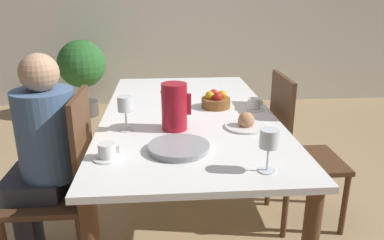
{
  "coord_description": "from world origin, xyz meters",
  "views": [
    {
      "loc": [
        -0.14,
        -2.12,
        1.45
      ],
      "look_at": [
        0.0,
        -0.28,
        0.81
      ],
      "focal_mm": 35.0,
      "sensor_mm": 36.0,
      "label": 1
    }
  ],
  "objects_px": {
    "person_seated": "(42,146)",
    "serving_tray": "(179,148)",
    "wine_glass_juice": "(269,141)",
    "teacup_near_person": "(107,152)",
    "fruit_bowl": "(216,101)",
    "chair_person_side": "(64,182)",
    "potted_plant": "(82,68)",
    "wine_glass_water": "(125,106)",
    "teacup_across": "(254,105)",
    "red_pitcher": "(174,106)",
    "chair_opposite": "(296,150)",
    "bread_plate": "(246,123)"
  },
  "relations": [
    {
      "from": "person_seated",
      "to": "wine_glass_juice",
      "type": "height_order",
      "value": "person_seated"
    },
    {
      "from": "chair_opposite",
      "to": "serving_tray",
      "type": "distance_m",
      "value": 0.97
    },
    {
      "from": "red_pitcher",
      "to": "chair_opposite",
      "type": "bearing_deg",
      "value": 18.53
    },
    {
      "from": "potted_plant",
      "to": "person_seated",
      "type": "bearing_deg",
      "value": -82.91
    },
    {
      "from": "chair_opposite",
      "to": "red_pitcher",
      "type": "relative_size",
      "value": 3.98
    },
    {
      "from": "wine_glass_water",
      "to": "potted_plant",
      "type": "height_order",
      "value": "wine_glass_water"
    },
    {
      "from": "bread_plate",
      "to": "teacup_across",
      "type": "bearing_deg",
      "value": 69.55
    },
    {
      "from": "teacup_across",
      "to": "chair_opposite",
      "type": "bearing_deg",
      "value": -9.16
    },
    {
      "from": "teacup_near_person",
      "to": "potted_plant",
      "type": "height_order",
      "value": "potted_plant"
    },
    {
      "from": "person_seated",
      "to": "potted_plant",
      "type": "distance_m",
      "value": 2.65
    },
    {
      "from": "person_seated",
      "to": "serving_tray",
      "type": "height_order",
      "value": "person_seated"
    },
    {
      "from": "wine_glass_juice",
      "to": "chair_person_side",
      "type": "bearing_deg",
      "value": 154.17
    },
    {
      "from": "chair_opposite",
      "to": "bread_plate",
      "type": "distance_m",
      "value": 0.55
    },
    {
      "from": "fruit_bowl",
      "to": "chair_opposite",
      "type": "bearing_deg",
      "value": -12.22
    },
    {
      "from": "serving_tray",
      "to": "chair_opposite",
      "type": "bearing_deg",
      "value": 35.5
    },
    {
      "from": "potted_plant",
      "to": "teacup_across",
      "type": "bearing_deg",
      "value": -56.92
    },
    {
      "from": "wine_glass_water",
      "to": "fruit_bowl",
      "type": "distance_m",
      "value": 0.64
    },
    {
      "from": "wine_glass_juice",
      "to": "teacup_across",
      "type": "bearing_deg",
      "value": 80.3
    },
    {
      "from": "chair_person_side",
      "to": "teacup_across",
      "type": "distance_m",
      "value": 1.17
    },
    {
      "from": "chair_person_side",
      "to": "potted_plant",
      "type": "distance_m",
      "value": 2.7
    },
    {
      "from": "wine_glass_juice",
      "to": "fruit_bowl",
      "type": "height_order",
      "value": "wine_glass_juice"
    },
    {
      "from": "chair_opposite",
      "to": "wine_glass_juice",
      "type": "distance_m",
      "value": 0.96
    },
    {
      "from": "teacup_near_person",
      "to": "serving_tray",
      "type": "height_order",
      "value": "teacup_near_person"
    },
    {
      "from": "wine_glass_water",
      "to": "fruit_bowl",
      "type": "bearing_deg",
      "value": 35.22
    },
    {
      "from": "chair_opposite",
      "to": "potted_plant",
      "type": "height_order",
      "value": "chair_opposite"
    },
    {
      "from": "red_pitcher",
      "to": "teacup_across",
      "type": "distance_m",
      "value": 0.59
    },
    {
      "from": "chair_opposite",
      "to": "person_seated",
      "type": "bearing_deg",
      "value": -79.13
    },
    {
      "from": "bread_plate",
      "to": "chair_person_side",
      "type": "bearing_deg",
      "value": -177.04
    },
    {
      "from": "chair_person_side",
      "to": "wine_glass_juice",
      "type": "relative_size",
      "value": 5.46
    },
    {
      "from": "chair_opposite",
      "to": "wine_glass_water",
      "type": "distance_m",
      "value": 1.12
    },
    {
      "from": "person_seated",
      "to": "bread_plate",
      "type": "xyz_separation_m",
      "value": [
        1.06,
        0.01,
        0.09
      ]
    },
    {
      "from": "bread_plate",
      "to": "fruit_bowl",
      "type": "height_order",
      "value": "fruit_bowl"
    },
    {
      "from": "person_seated",
      "to": "fruit_bowl",
      "type": "relative_size",
      "value": 6.56
    },
    {
      "from": "serving_tray",
      "to": "potted_plant",
      "type": "xyz_separation_m",
      "value": [
        -1.02,
        2.89,
        -0.18
      ]
    },
    {
      "from": "chair_opposite",
      "to": "serving_tray",
      "type": "relative_size",
      "value": 3.47
    },
    {
      "from": "red_pitcher",
      "to": "serving_tray",
      "type": "distance_m",
      "value": 0.3
    },
    {
      "from": "chair_opposite",
      "to": "wine_glass_juice",
      "type": "relative_size",
      "value": 5.46
    },
    {
      "from": "wine_glass_juice",
      "to": "teacup_near_person",
      "type": "xyz_separation_m",
      "value": [
        -0.66,
        0.17,
        -0.1
      ]
    },
    {
      "from": "potted_plant",
      "to": "wine_glass_juice",
      "type": "bearing_deg",
      "value": -66.42
    },
    {
      "from": "red_pitcher",
      "to": "wine_glass_juice",
      "type": "height_order",
      "value": "red_pitcher"
    },
    {
      "from": "chair_person_side",
      "to": "serving_tray",
      "type": "xyz_separation_m",
      "value": [
        0.6,
        -0.22,
        0.27
      ]
    },
    {
      "from": "red_pitcher",
      "to": "bread_plate",
      "type": "xyz_separation_m",
      "value": [
        0.38,
        -0.01,
        -0.1
      ]
    },
    {
      "from": "teacup_across",
      "to": "potted_plant",
      "type": "height_order",
      "value": "potted_plant"
    },
    {
      "from": "chair_person_side",
      "to": "fruit_bowl",
      "type": "bearing_deg",
      "value": -63.55
    },
    {
      "from": "teacup_near_person",
      "to": "chair_opposite",
      "type": "bearing_deg",
      "value": 29.32
    },
    {
      "from": "person_seated",
      "to": "serving_tray",
      "type": "xyz_separation_m",
      "value": [
        0.69,
        -0.26,
        0.08
      ]
    },
    {
      "from": "wine_glass_water",
      "to": "teacup_near_person",
      "type": "bearing_deg",
      "value": -98.48
    },
    {
      "from": "wine_glass_juice",
      "to": "potted_plant",
      "type": "xyz_separation_m",
      "value": [
        -1.36,
        3.12,
        -0.3
      ]
    },
    {
      "from": "person_seated",
      "to": "bread_plate",
      "type": "relative_size",
      "value": 5.27
    },
    {
      "from": "wine_glass_water",
      "to": "wine_glass_juice",
      "type": "relative_size",
      "value": 1.02
    }
  ]
}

